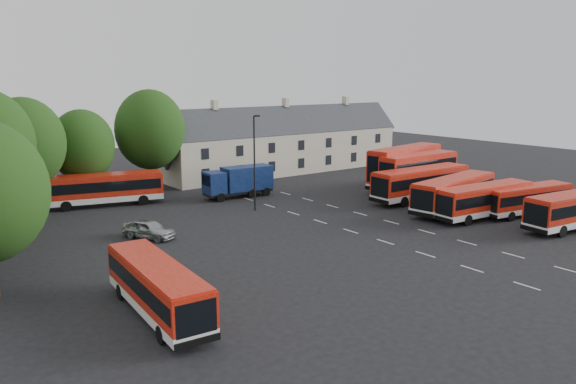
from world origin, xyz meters
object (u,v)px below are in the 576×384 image
lamppost (255,160)px  silver_car (149,229)px  bus_dd_south (419,171)px  box_truck (239,180)px  bus_west (157,285)px

lamppost → silver_car: bearing=-166.6°
bus_dd_south → silver_car: 32.04m
box_truck → lamppost: (-2.07, -6.21, 3.10)m
bus_west → silver_car: bearing=-17.4°
box_truck → lamppost: 7.24m
bus_west → silver_car: (5.73, 14.53, -1.01)m
bus_west → lamppost: (18.01, 17.46, 3.19)m
bus_west → box_truck: size_ratio=1.37×
bus_west → silver_car: 15.65m
bus_dd_south → bus_west: size_ratio=1.02×
bus_dd_south → box_truck: bearing=149.7°
bus_dd_south → silver_car: size_ratio=2.39×
box_truck → bus_west: bearing=-126.5°
bus_west → lamppost: lamppost is taller
box_truck → silver_car: size_ratio=1.72×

